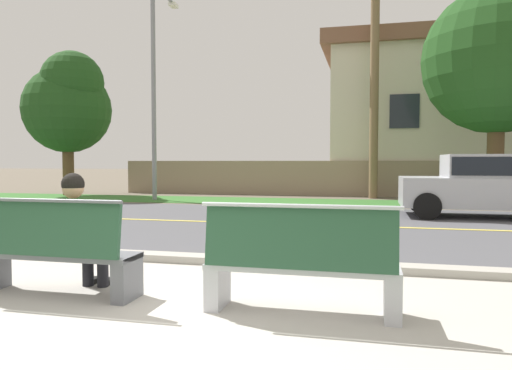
{
  "coord_description": "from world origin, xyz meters",
  "views": [
    {
      "loc": [
        1.81,
        -3.57,
        1.36
      ],
      "look_at": [
        0.12,
        3.57,
        1.0
      ],
      "focal_mm": 33.08,
      "sensor_mm": 36.0,
      "label": 1
    }
  ],
  "objects": [
    {
      "name": "palm_tree_tall",
      "position": [
        2.02,
        14.5,
        6.99
      ],
      "size": [
        2.09,
        1.98,
        8.73
      ],
      "color": "brown",
      "rests_on": "ground_plane"
    },
    {
      "name": "road_centre_line",
      "position": [
        0.0,
        6.5,
        0.01
      ],
      "size": [
        48.0,
        0.14,
        0.01
      ],
      "primitive_type": "cube",
      "color": "#E0CC4C",
      "rests_on": "ground_plane"
    },
    {
      "name": "streetlamp",
      "position": [
        -5.55,
        12.04,
        4.35
      ],
      "size": [
        0.24,
        2.1,
        7.67
      ],
      "color": "gray",
      "rests_on": "ground_plane"
    },
    {
      "name": "shade_tree_left",
      "position": [
        5.74,
        12.04,
        4.76
      ],
      "size": [
        4.44,
        4.44,
        7.33
      ],
      "color": "brown",
      "rests_on": "ground_plane"
    },
    {
      "name": "bench_right",
      "position": [
        1.25,
        0.5,
        0.45
      ],
      "size": [
        1.71,
        0.48,
        1.01
      ],
      "color": "silver",
      "rests_on": "ground_plane"
    },
    {
      "name": "sidewalk_pavement",
      "position": [
        0.0,
        0.4,
        0.01
      ],
      "size": [
        44.0,
        3.6,
        0.01
      ],
      "primitive_type": "cube",
      "color": "#B7B2A8",
      "rests_on": "ground_plane"
    },
    {
      "name": "street_asphalt",
      "position": [
        0.0,
        6.5,
        0.0
      ],
      "size": [
        52.0,
        8.0,
        0.01
      ],
      "primitive_type": "cube",
      "color": "#515156",
      "rests_on": "ground_plane"
    },
    {
      "name": "ground_plane",
      "position": [
        0.0,
        8.0,
        0.0
      ],
      "size": [
        140.0,
        140.0,
        0.0
      ],
      "primitive_type": "plane",
      "color": "#665B4C"
    },
    {
      "name": "house_across_street",
      "position": [
        5.46,
        18.66,
        3.34
      ],
      "size": [
        11.08,
        6.91,
        6.6
      ],
      "color": "beige",
      "rests_on": "ground_plane"
    },
    {
      "name": "curb_edge",
      "position": [
        0.0,
        2.35,
        0.06
      ],
      "size": [
        44.0,
        0.3,
        0.11
      ],
      "primitive_type": "cube",
      "color": "#ADA89E",
      "rests_on": "ground_plane"
    },
    {
      "name": "shade_tree_far_left",
      "position": [
        -9.84,
        13.12,
        3.69
      ],
      "size": [
        3.45,
        3.45,
        5.69
      ],
      "color": "brown",
      "rests_on": "ground_plane"
    },
    {
      "name": "seated_person_olive",
      "position": [
        -1.05,
        0.67,
        0.68
      ],
      "size": [
        0.52,
        0.68,
        1.25
      ],
      "color": "black",
      "rests_on": "ground_plane"
    },
    {
      "name": "garden_wall",
      "position": [
        -1.95,
        15.46,
        0.7
      ],
      "size": [
        13.0,
        0.36,
        1.4
      ],
      "primitive_type": "cube",
      "color": "gray",
      "rests_on": "ground_plane"
    },
    {
      "name": "car_silver_near",
      "position": [
        4.78,
        8.9,
        0.85
      ],
      "size": [
        4.3,
        1.86,
        1.54
      ],
      "color": "#B2B5BC",
      "rests_on": "ground_plane"
    },
    {
      "name": "bench_left",
      "position": [
        -1.25,
        0.5,
        0.45
      ],
      "size": [
        1.71,
        0.48,
        1.01
      ],
      "color": "slate",
      "rests_on": "ground_plane"
    },
    {
      "name": "far_verge_grass",
      "position": [
        0.0,
        12.25,
        0.01
      ],
      "size": [
        48.0,
        2.8,
        0.02
      ],
      "primitive_type": "cube",
      "color": "#38702D",
      "rests_on": "ground_plane"
    }
  ]
}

